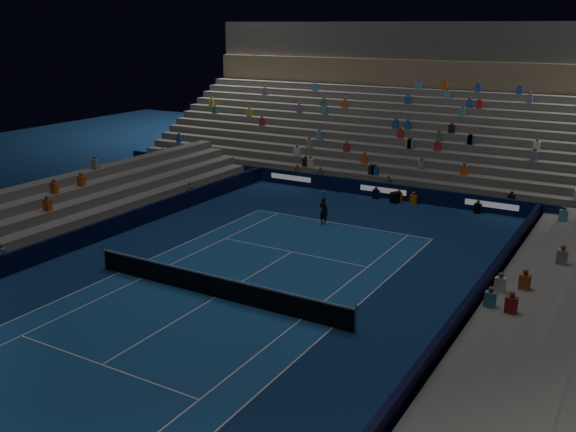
{
  "coord_description": "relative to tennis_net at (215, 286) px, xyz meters",
  "views": [
    {
      "loc": [
        14.98,
        -19.62,
        10.97
      ],
      "look_at": [
        0.0,
        6.0,
        2.0
      ],
      "focal_mm": 39.63,
      "sensor_mm": 36.0,
      "label": 1
    }
  ],
  "objects": [
    {
      "name": "sponsor_barrier_east",
      "position": [
        9.7,
        0.0,
        -0.0
      ],
      "size": [
        0.25,
        37.0,
        1.0
      ],
      "primitive_type": "cube",
      "color": "black",
      "rests_on": "ground"
    },
    {
      "name": "sponsor_barrier_far",
      "position": [
        0.0,
        18.5,
        -0.0
      ],
      "size": [
        44.0,
        0.25,
        1.0
      ],
      "primitive_type": "cube",
      "color": "#081232",
      "rests_on": "ground"
    },
    {
      "name": "court_surface",
      "position": [
        0.0,
        0.0,
        -0.5
      ],
      "size": [
        10.97,
        23.77,
        0.01
      ],
      "primitive_type": "cube",
      "color": "#194B8A",
      "rests_on": "ground"
    },
    {
      "name": "sponsor_barrier_west",
      "position": [
        -9.7,
        0.0,
        -0.0
      ],
      "size": [
        0.25,
        37.0,
        1.0
      ],
      "primitive_type": "cube",
      "color": "black",
      "rests_on": "ground"
    },
    {
      "name": "broadcast_camera",
      "position": [
        1.11,
        17.77,
        -0.16
      ],
      "size": [
        0.69,
        1.05,
        0.67
      ],
      "color": "black",
      "rests_on": "ground"
    },
    {
      "name": "grandstand_west",
      "position": [
        -13.17,
        0.0,
        0.41
      ],
      "size": [
        5.0,
        37.0,
        2.5
      ],
      "color": "slate",
      "rests_on": "ground"
    },
    {
      "name": "ground",
      "position": [
        0.0,
        0.0,
        -0.5
      ],
      "size": [
        90.0,
        90.0,
        0.0
      ],
      "primitive_type": "plane",
      "color": "navy",
      "rests_on": "ground"
    },
    {
      "name": "tennis_player",
      "position": [
        -0.78,
        11.36,
        0.28
      ],
      "size": [
        0.61,
        0.44,
        1.57
      ],
      "primitive_type": "imported",
      "rotation": [
        0.0,
        0.0,
        3.03
      ],
      "color": "black",
      "rests_on": "ground"
    },
    {
      "name": "grandstand_east",
      "position": [
        13.17,
        0.0,
        0.41
      ],
      "size": [
        5.0,
        37.0,
        2.5
      ],
      "color": "slate",
      "rests_on": "ground"
    },
    {
      "name": "tennis_net",
      "position": [
        0.0,
        0.0,
        0.0
      ],
      "size": [
        12.9,
        0.1,
        1.1
      ],
      "color": "#B2B2B7",
      "rests_on": "ground"
    },
    {
      "name": "grandstand_main",
      "position": [
        0.0,
        27.9,
        2.87
      ],
      "size": [
        44.0,
        15.2,
        11.2
      ],
      "color": "#5E5E59",
      "rests_on": "ground"
    }
  ]
}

